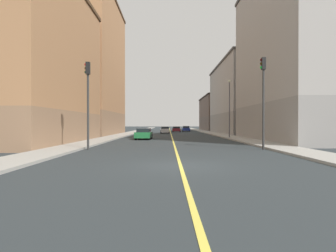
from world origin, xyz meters
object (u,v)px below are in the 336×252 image
(traffic_light_right_near, at_px, (87,93))
(building_left_near, at_px, (309,54))
(building_right_corner, at_px, (17,63))
(street_lamp_left_near, at_px, (229,103))
(car_silver, at_px, (164,130))
(building_right_midblock, at_px, (81,68))
(car_blue, at_px, (186,129))
(traffic_light_left_near, at_px, (263,91))
(car_maroon, at_px, (176,129))
(building_left_mid, at_px, (249,98))
(car_green, at_px, (143,134))
(building_left_far, at_px, (223,114))

(traffic_light_right_near, bearing_deg, building_left_near, 28.43)
(building_right_corner, xyz_separation_m, street_lamp_left_near, (22.98, 9.51, -3.23))
(car_silver, bearing_deg, building_right_midblock, -146.75)
(building_left_near, xyz_separation_m, car_blue, (-11.44, 42.44, -9.24))
(traffic_light_left_near, bearing_deg, building_left_near, 52.80)
(traffic_light_left_near, distance_m, car_maroon, 48.77)
(traffic_light_right_near, xyz_separation_m, street_lamp_left_near, (13.97, 17.05, 0.52))
(building_left_near, height_order, traffic_light_left_near, building_left_near)
(building_left_mid, xyz_separation_m, traffic_light_left_near, (-9.04, -37.08, -2.59))
(building_left_near, distance_m, car_blue, 44.91)
(car_blue, bearing_deg, building_left_mid, -56.46)
(building_left_mid, height_order, traffic_light_right_near, building_left_mid)
(car_maroon, height_order, car_blue, car_blue)
(building_left_near, relative_size, car_blue, 4.75)
(car_green, bearing_deg, building_right_midblock, 128.99)
(building_left_mid, xyz_separation_m, building_left_far, (0.00, 26.62, -2.09))
(building_right_midblock, height_order, traffic_light_left_near, building_right_midblock)
(building_left_mid, bearing_deg, traffic_light_left_near, -103.70)
(building_left_near, xyz_separation_m, building_left_far, (0.00, 51.80, -5.04))
(street_lamp_left_near, relative_size, car_blue, 1.64)
(building_left_near, bearing_deg, building_left_mid, 90.00)
(building_left_near, height_order, car_green, building_left_near)
(building_left_near, bearing_deg, traffic_light_left_near, -127.20)
(building_left_far, distance_m, building_right_corner, 64.23)
(traffic_light_left_near, bearing_deg, car_maroon, 95.93)
(street_lamp_left_near, relative_size, car_maroon, 1.78)
(building_left_far, xyz_separation_m, car_blue, (-11.44, -9.36, -4.20))
(building_left_near, xyz_separation_m, traffic_light_right_near, (-21.99, -11.90, -5.74))
(building_left_mid, relative_size, traffic_light_left_near, 3.83)
(building_right_midblock, xyz_separation_m, car_green, (11.92, -14.73, -10.98))
(building_left_far, height_order, car_silver, building_left_far)
(car_maroon, relative_size, car_blue, 0.93)
(building_left_mid, height_order, building_right_midblock, building_right_midblock)
(building_right_midblock, distance_m, traffic_light_right_near, 31.91)
(building_left_near, distance_m, car_maroon, 40.16)
(building_left_mid, relative_size, traffic_light_right_near, 4.03)
(traffic_light_right_near, bearing_deg, street_lamp_left_near, 50.66)
(building_left_mid, xyz_separation_m, building_right_midblock, (-31.00, -7.40, 4.70))
(building_left_mid, distance_m, car_maroon, 19.10)
(building_left_near, height_order, car_maroon, building_left_near)
(building_right_corner, relative_size, building_right_midblock, 0.87)
(building_right_midblock, bearing_deg, car_maroon, 47.81)
(building_right_corner, bearing_deg, car_green, 31.89)
(building_right_midblock, distance_m, car_green, 21.90)
(car_green, bearing_deg, building_left_mid, 49.24)
(traffic_light_left_near, bearing_deg, traffic_light_right_near, -180.00)
(building_left_far, bearing_deg, car_silver, -124.13)
(building_left_far, distance_m, car_blue, 15.37)
(building_left_near, bearing_deg, car_maroon, 111.08)
(traffic_light_right_near, height_order, street_lamp_left_near, street_lamp_left_near)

